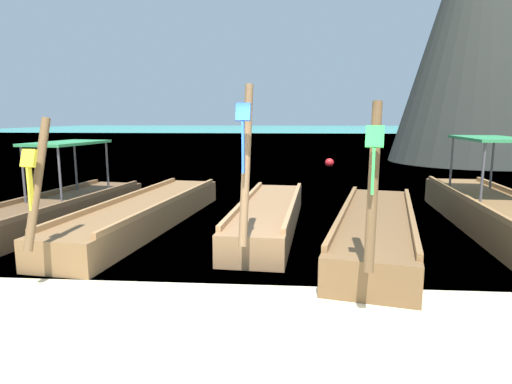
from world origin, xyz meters
TOP-DOWN VIEW (x-y plane):
  - ground at (0.00, 0.00)m, footprint 120.00×120.00m
  - sea_water at (0.00, 61.13)m, footprint 120.00×120.00m
  - longtail_boat_violet_ribbon at (-4.55, 4.18)m, footprint 2.10×6.32m
  - longtail_boat_yellow_ribbon at (-2.45, 4.28)m, footprint 1.98×6.78m
  - longtail_boat_blue_ribbon at (0.18, 4.21)m, footprint 1.49×5.69m
  - longtail_boat_green_ribbon at (2.21, 3.31)m, footprint 2.47×6.02m
  - longtail_boat_turquoise_ribbon at (4.81, 4.20)m, footprint 1.80×7.40m
  - karst_rock at (10.30, 19.07)m, footprint 8.83×8.30m
  - mooring_buoy_near at (2.49, 15.89)m, footprint 0.41×0.41m

SIDE VIEW (x-z plane):
  - ground at x=0.00m, z-range 0.00..0.00m
  - sea_water at x=0.00m, z-range 0.00..0.00m
  - mooring_buoy_near at x=2.49m, z-range 0.00..0.42m
  - longtail_boat_yellow_ribbon at x=-2.45m, z-range -0.88..1.44m
  - longtail_boat_green_ribbon at x=2.21m, z-range -0.96..1.54m
  - longtail_boat_blue_ribbon at x=0.18m, z-range -1.11..1.69m
  - longtail_boat_violet_ribbon at x=-4.55m, z-range -0.82..1.45m
  - longtail_boat_turquoise_ribbon at x=4.81m, z-range -0.84..1.58m
  - karst_rock at x=10.30m, z-range -0.28..15.00m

